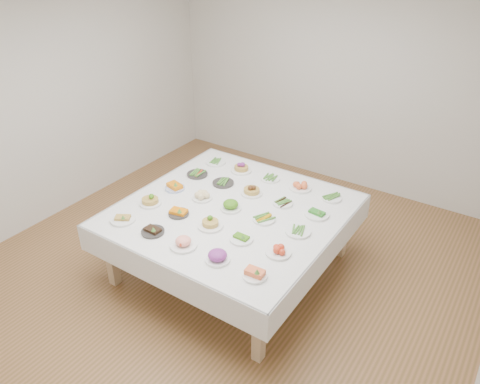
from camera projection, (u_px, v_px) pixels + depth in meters
The scene contains 27 objects.
room_envelope at pixel (231, 105), 4.20m from camera, with size 5.02×5.02×2.81m.
display_table at pixel (232, 215), 4.74m from camera, with size 2.13×2.13×0.75m.
dish_0 at pixel (123, 217), 4.51m from camera, with size 0.24×0.24×0.10m.
dish_1 at pixel (153, 229), 4.33m from camera, with size 0.21×0.21×0.10m.
dish_2 at pixel (183, 241), 4.14m from camera, with size 0.24×0.24×0.13m.
dish_3 at pixel (217, 256), 3.97m from camera, with size 0.21×0.21×0.11m.
dish_4 at pixel (255, 273), 3.79m from camera, with size 0.21×0.21×0.10m.
dish_5 at pixel (150, 199), 4.76m from camera, with size 0.23×0.23×0.14m.
dish_6 at pixel (178, 211), 4.60m from camera, with size 0.20×0.20×0.10m.
dish_7 at pixel (210, 222), 4.41m from camera, with size 0.24×0.24×0.13m.
dish_8 at pixel (241, 237), 4.23m from camera, with size 0.21×0.21×0.09m.
dish_9 at pixel (278, 250), 4.05m from camera, with size 0.22×0.22×0.10m.
dish_10 at pixel (175, 186), 5.04m from camera, with size 0.21×0.21×0.10m.
dish_11 at pixel (202, 195), 4.86m from camera, with size 0.21×0.21×0.09m.
dish_12 at pixel (231, 205), 4.68m from camera, with size 0.21×0.21×0.11m.
dish_13 at pixel (264, 218), 4.52m from camera, with size 0.23×0.22×0.05m.
dish_14 at pixel (298, 230), 4.34m from camera, with size 0.24×0.24×0.06m.
dish_15 at pixel (197, 173), 5.33m from camera, with size 0.23×0.23×0.06m.
dish_16 at pixel (223, 182), 5.15m from camera, with size 0.23×0.23×0.06m.
dish_17 at pixel (252, 189), 4.94m from camera, with size 0.22×0.22×0.14m.
dish_18 at pixel (283, 203), 4.78m from camera, with size 0.20×0.20×0.05m.
dish_19 at pixel (317, 212), 4.58m from camera, with size 0.24×0.24×0.10m.
dish_20 at pixel (216, 162), 5.60m from camera, with size 0.24×0.24×0.05m.
dish_21 at pixel (241, 166), 5.39m from camera, with size 0.24×0.24×0.14m.
dish_22 at pixel (270, 178), 5.24m from camera, with size 0.21×0.21×0.05m.
dish_23 at pixel (300, 185), 5.04m from camera, with size 0.24×0.24×0.10m.
dish_24 at pixel (331, 197), 4.87m from camera, with size 0.22×0.21×0.05m.
Camera 1 is at (2.31, -3.30, 3.25)m, focal length 35.00 mm.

